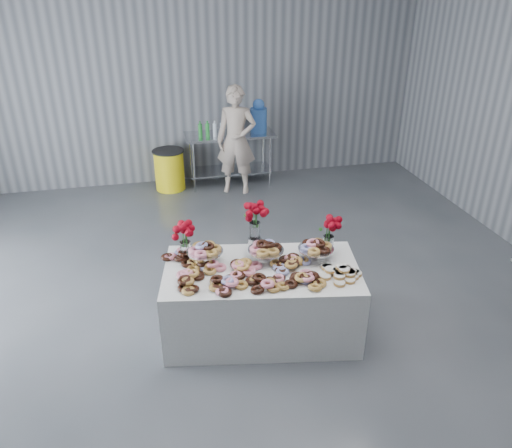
% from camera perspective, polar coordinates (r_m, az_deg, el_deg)
% --- Properties ---
extents(ground, '(9.00, 9.00, 0.00)m').
position_cam_1_polar(ground, '(5.21, -1.87, -12.85)').
color(ground, '#3C3F45').
rests_on(ground, ground).
extents(room_walls, '(8.04, 9.04, 4.02)m').
position_cam_1_polar(room_walls, '(4.10, -6.57, 16.99)').
color(room_walls, slate).
rests_on(room_walls, ground).
extents(display_table, '(2.04, 1.31, 0.75)m').
position_cam_1_polar(display_table, '(5.08, 0.62, -8.71)').
color(display_table, white).
rests_on(display_table, ground).
extents(prep_table, '(1.50, 0.60, 0.90)m').
position_cam_1_polar(prep_table, '(8.60, -3.00, 8.49)').
color(prep_table, silver).
rests_on(prep_table, ground).
extents(donut_mounds, '(1.92, 1.10, 0.09)m').
position_cam_1_polar(donut_mounds, '(4.81, 0.78, -4.98)').
color(donut_mounds, '#BA9344').
rests_on(donut_mounds, display_table).
extents(cake_stand_left, '(0.36, 0.36, 0.17)m').
position_cam_1_polar(cake_stand_left, '(4.93, -5.86, -2.96)').
color(cake_stand_left, silver).
rests_on(cake_stand_left, display_table).
extents(cake_stand_mid, '(0.36, 0.36, 0.17)m').
position_cam_1_polar(cake_stand_mid, '(4.93, 1.13, -2.80)').
color(cake_stand_mid, silver).
rests_on(cake_stand_mid, display_table).
extents(cake_stand_right, '(0.36, 0.36, 0.17)m').
position_cam_1_polar(cake_stand_right, '(4.99, 6.88, -2.65)').
color(cake_stand_right, silver).
rests_on(cake_stand_right, display_table).
extents(danish_pile, '(0.48, 0.48, 0.11)m').
position_cam_1_polar(danish_pile, '(4.81, 9.74, -5.21)').
color(danish_pile, white).
rests_on(danish_pile, display_table).
extents(bouquet_left, '(0.26, 0.26, 0.42)m').
position_cam_1_polar(bouquet_left, '(4.96, -8.20, -0.86)').
color(bouquet_left, white).
rests_on(bouquet_left, display_table).
extents(bouquet_right, '(0.26, 0.26, 0.42)m').
position_cam_1_polar(bouquet_right, '(5.07, 8.38, -0.22)').
color(bouquet_right, white).
rests_on(bouquet_right, display_table).
extents(bouquet_center, '(0.26, 0.26, 0.57)m').
position_cam_1_polar(bouquet_center, '(4.99, -0.14, 0.69)').
color(bouquet_center, silver).
rests_on(bouquet_center, display_table).
extents(water_jug, '(0.28, 0.28, 0.55)m').
position_cam_1_polar(water_jug, '(8.54, 0.30, 12.11)').
color(water_jug, '#417CDD').
rests_on(water_jug, prep_table).
extents(drink_bottles, '(0.54, 0.08, 0.27)m').
position_cam_1_polar(drink_bottles, '(8.33, -5.15, 10.81)').
color(drink_bottles, '#268C33').
rests_on(drink_bottles, prep_table).
extents(person, '(0.75, 0.61, 1.77)m').
position_cam_1_polar(person, '(8.21, -2.26, 9.53)').
color(person, '#CC8C93').
rests_on(person, ground).
extents(trash_barrel, '(0.53, 0.53, 0.68)m').
position_cam_1_polar(trash_barrel, '(8.59, -9.86, 6.14)').
color(trash_barrel, yellow).
rests_on(trash_barrel, ground).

